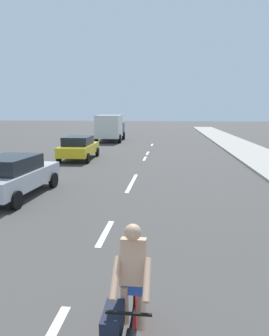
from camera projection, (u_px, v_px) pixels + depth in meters
ground_plane at (143, 161)px, 20.10m from camera, size 160.00×160.00×0.00m
sidewalk_strip at (261, 158)px, 21.15m from camera, size 3.60×80.00×0.14m
lane_stripe_2 at (105, 233)px, 8.25m from camera, size 0.16×1.80×0.01m
lane_stripe_3 at (129, 187)px, 13.17m from camera, size 0.16×1.80×0.01m
lane_stripe_4 at (134, 178)px, 14.96m from camera, size 0.16×1.80×0.01m
lane_stripe_5 at (145, 158)px, 21.15m from camera, size 0.16×1.80×0.01m
lane_stripe_6 at (148, 153)px, 23.85m from camera, size 0.16×1.80×0.01m
lane_stripe_7 at (152, 145)px, 29.70m from camera, size 0.16×1.80×0.01m
cyclist at (129, 297)px, 4.05m from camera, size 0.63×1.71×1.82m
parked_car_silver at (12, 175)px, 11.65m from camera, size 2.19×4.53×1.57m
parked_car_yellow at (79, 147)px, 20.59m from camera, size 2.16×4.49×1.57m
delivery_truck at (110, 127)px, 32.85m from camera, size 2.90×6.35×2.80m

